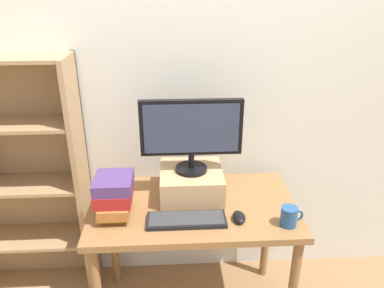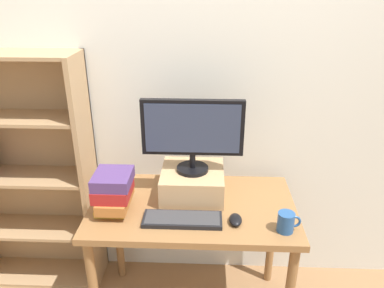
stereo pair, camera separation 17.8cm
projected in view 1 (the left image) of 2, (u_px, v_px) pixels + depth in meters
back_wall at (189, 87)px, 2.20m from camera, size 7.00×0.08×2.60m
desk at (193, 220)px, 2.06m from camera, size 1.10×0.65×0.77m
bookshelf_unit at (12, 182)px, 2.22m from camera, size 0.82×0.28×1.52m
riser_box at (191, 182)px, 2.09m from camera, size 0.34×0.34×0.15m
computer_monitor at (191, 132)px, 1.97m from camera, size 0.54×0.17×0.41m
keyboard at (187, 220)px, 1.87m from camera, size 0.40×0.14×0.02m
computer_mouse at (239, 217)px, 1.88m from camera, size 0.06×0.10×0.04m
book_stack at (114, 195)px, 1.90m from camera, size 0.19×0.26×0.22m
coffee_mug at (289, 216)px, 1.83m from camera, size 0.11×0.08×0.10m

